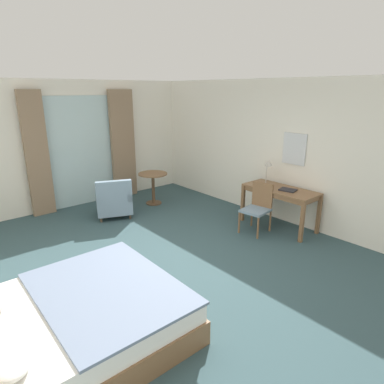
# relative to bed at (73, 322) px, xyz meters

# --- Properties ---
(ground) EXTENTS (6.32, 7.91, 0.10)m
(ground) POSITION_rel_bed_xyz_m (1.69, 0.58, -0.32)
(ground) COLOR #334C51
(wall_back) EXTENTS (5.92, 0.12, 2.73)m
(wall_back) POSITION_rel_bed_xyz_m (1.69, 4.28, 1.10)
(wall_back) COLOR white
(wall_back) RESTS_ON ground
(wall_right) EXTENTS (0.12, 7.51, 2.73)m
(wall_right) POSITION_rel_bed_xyz_m (4.59, 0.58, 1.10)
(wall_right) COLOR white
(wall_right) RESTS_ON ground
(balcony_glass_door) EXTENTS (1.51, 0.02, 2.40)m
(balcony_glass_door) POSITION_rel_bed_xyz_m (1.99, 4.20, 0.93)
(balcony_glass_door) COLOR silver
(balcony_glass_door) RESTS_ON ground
(curtain_panel_left) EXTENTS (0.45, 0.10, 2.53)m
(curtain_panel_left) POSITION_rel_bed_xyz_m (1.01, 4.10, 1.00)
(curtain_panel_left) COLOR #897056
(curtain_panel_left) RESTS_ON ground
(curtain_panel_right) EXTENTS (0.59, 0.10, 2.53)m
(curtain_panel_right) POSITION_rel_bed_xyz_m (2.96, 4.10, 1.00)
(curtain_panel_right) COLOR #897056
(curtain_panel_right) RESTS_ON ground
(bed) EXTENTS (2.09, 1.84, 0.95)m
(bed) POSITION_rel_bed_xyz_m (0.00, 0.00, 0.00)
(bed) COLOR brown
(bed) RESTS_ON ground
(writing_desk) EXTENTS (0.61, 1.38, 0.76)m
(writing_desk) POSITION_rel_bed_xyz_m (4.17, 0.46, 0.40)
(writing_desk) COLOR brown
(writing_desk) RESTS_ON ground
(desk_chair) EXTENTS (0.53, 0.49, 0.90)m
(desk_chair) POSITION_rel_bed_xyz_m (3.72, 0.61, 0.23)
(desk_chair) COLOR gray
(desk_chair) RESTS_ON ground
(desk_lamp) EXTENTS (0.22, 0.16, 0.49)m
(desk_lamp) POSITION_rel_bed_xyz_m (4.22, 0.82, 0.86)
(desk_lamp) COLOR #B7B2A8
(desk_lamp) RESTS_ON writing_desk
(closed_book) EXTENTS (0.26, 0.32, 0.03)m
(closed_book) POSITION_rel_bed_xyz_m (4.15, 0.30, 0.51)
(closed_book) COLOR #232328
(closed_book) RESTS_ON writing_desk
(armchair_by_window) EXTENTS (0.90, 0.90, 0.82)m
(armchair_by_window) POSITION_rel_bed_xyz_m (2.06, 2.98, 0.06)
(armchair_by_window) COLOR gray
(armchair_by_window) RESTS_ON ground
(round_cafe_table) EXTENTS (0.65, 0.65, 0.72)m
(round_cafe_table) POSITION_rel_bed_xyz_m (3.14, 3.14, 0.26)
(round_cafe_table) COLOR brown
(round_cafe_table) RESTS_ON ground
(wall_mirror) EXTENTS (0.02, 0.47, 0.58)m
(wall_mirror) POSITION_rel_bed_xyz_m (4.51, 0.46, 1.20)
(wall_mirror) COLOR silver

